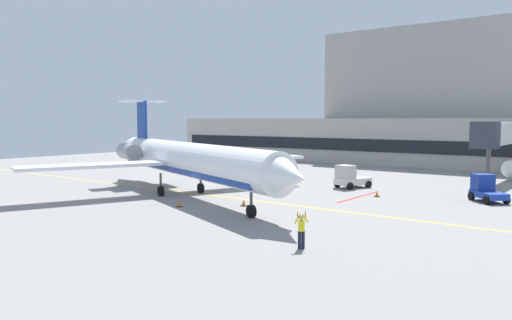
{
  "coord_description": "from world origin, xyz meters",
  "views": [
    {
      "loc": [
        26.97,
        -29.14,
        6.76
      ],
      "look_at": [
        -1.29,
        8.08,
        3.0
      ],
      "focal_mm": 35.24,
      "sensor_mm": 36.0,
      "label": 1
    }
  ],
  "objects_px": {
    "regional_jet": "(184,159)",
    "pushback_tractor": "(486,189)",
    "belt_loader": "(350,178)",
    "baggage_tug": "(281,163)",
    "marshaller": "(301,230)"
  },
  "relations": [
    {
      "from": "baggage_tug",
      "to": "belt_loader",
      "type": "xyz_separation_m",
      "value": [
        15.49,
        -10.5,
        0.04
      ]
    },
    {
      "from": "regional_jet",
      "to": "pushback_tractor",
      "type": "bearing_deg",
      "value": 30.44
    },
    {
      "from": "pushback_tractor",
      "to": "regional_jet",
      "type": "bearing_deg",
      "value": -149.56
    },
    {
      "from": "baggage_tug",
      "to": "belt_loader",
      "type": "height_order",
      "value": "belt_loader"
    },
    {
      "from": "pushback_tractor",
      "to": "marshaller",
      "type": "bearing_deg",
      "value": -100.09
    },
    {
      "from": "pushback_tractor",
      "to": "baggage_tug",
      "type": "bearing_deg",
      "value": 158.6
    },
    {
      "from": "regional_jet",
      "to": "belt_loader",
      "type": "distance_m",
      "value": 16.62
    },
    {
      "from": "regional_jet",
      "to": "baggage_tug",
      "type": "relative_size",
      "value": 7.64
    },
    {
      "from": "baggage_tug",
      "to": "belt_loader",
      "type": "distance_m",
      "value": 18.71
    },
    {
      "from": "pushback_tractor",
      "to": "belt_loader",
      "type": "relative_size",
      "value": 0.9
    },
    {
      "from": "baggage_tug",
      "to": "belt_loader",
      "type": "bearing_deg",
      "value": -34.15
    },
    {
      "from": "baggage_tug",
      "to": "regional_jet",
      "type": "bearing_deg",
      "value": -75.79
    },
    {
      "from": "baggage_tug",
      "to": "pushback_tractor",
      "type": "bearing_deg",
      "value": -21.4
    },
    {
      "from": "belt_loader",
      "to": "marshaller",
      "type": "xyz_separation_m",
      "value": [
        8.7,
        -22.94,
        -0.03
      ]
    },
    {
      "from": "belt_loader",
      "to": "baggage_tug",
      "type": "bearing_deg",
      "value": 145.85
    }
  ]
}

